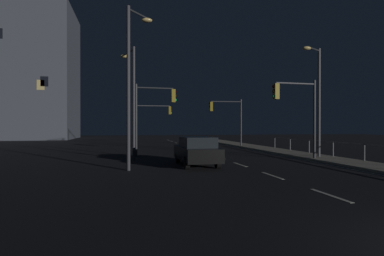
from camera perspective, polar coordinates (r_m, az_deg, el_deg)
ground_plane at (r=22.19m, az=4.62°, el=-5.22°), size 112.00×112.00×0.00m
sidewalk_right at (r=24.63m, az=18.70°, el=-4.52°), size 2.44×77.00×0.14m
lane_markings_center at (r=25.55m, az=2.44°, el=-4.48°), size 0.14×50.00×0.01m
lane_edge_line at (r=28.46m, az=11.05°, el=-3.99°), size 0.14×53.00×0.01m
car at (r=17.22m, az=0.84°, el=-4.07°), size 1.86×4.42×1.57m
traffic_light_far_left at (r=32.94m, az=6.23°, el=2.70°), size 3.49×0.43×4.80m
traffic_light_near_right at (r=22.94m, az=-6.84°, el=3.90°), size 3.00×0.44×5.14m
traffic_light_mid_right at (r=20.61m, az=18.21°, el=4.21°), size 2.99×0.38×4.89m
traffic_light_overhead_east at (r=38.20m, az=-7.37°, el=2.29°), size 4.72×0.37×4.84m
street_lamp_across_street at (r=22.42m, az=21.52°, el=6.19°), size 1.79×1.11×7.14m
street_lamp_median at (r=20.71m, az=-10.75°, el=6.36°), size 0.95×2.04×7.14m
street_lamp_mid_block at (r=16.01m, az=-10.76°, el=9.56°), size 1.32×1.43×7.95m
barrier_fence at (r=19.81m, az=31.22°, el=-3.39°), size 0.09×25.72×0.98m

